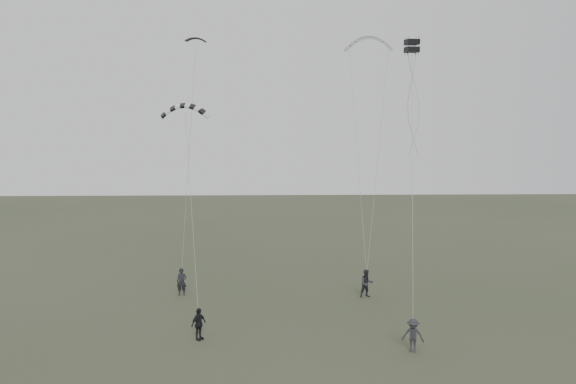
{
  "coord_description": "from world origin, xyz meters",
  "views": [
    {
      "loc": [
        -0.36,
        -30.72,
        11.04
      ],
      "look_at": [
        0.76,
        4.98,
        7.32
      ],
      "focal_mm": 35.0,
      "sensor_mm": 36.0,
      "label": 1
    }
  ],
  "objects_px": {
    "flyer_left": "(182,282)",
    "flyer_far": "(413,335)",
    "kite_striped": "(185,106)",
    "kite_pale_large": "(369,38)",
    "kite_dark_small": "(196,38)",
    "flyer_center": "(199,324)",
    "kite_box": "(412,46)",
    "flyer_right": "(367,283)"
  },
  "relations": [
    {
      "from": "flyer_left",
      "to": "kite_striped",
      "type": "xyz_separation_m",
      "value": [
        0.63,
        -1.11,
        11.9
      ]
    },
    {
      "from": "flyer_left",
      "to": "flyer_center",
      "type": "height_order",
      "value": "flyer_left"
    },
    {
      "from": "kite_dark_small",
      "to": "flyer_right",
      "type": "bearing_deg",
      "value": -34.27
    },
    {
      "from": "flyer_left",
      "to": "flyer_center",
      "type": "relative_size",
      "value": 1.08
    },
    {
      "from": "kite_striped",
      "to": "flyer_far",
      "type": "bearing_deg",
      "value": -38.29
    },
    {
      "from": "flyer_left",
      "to": "kite_striped",
      "type": "bearing_deg",
      "value": -60.71
    },
    {
      "from": "kite_box",
      "to": "kite_striped",
      "type": "bearing_deg",
      "value": 158.11
    },
    {
      "from": "flyer_far",
      "to": "kite_pale_large",
      "type": "relative_size",
      "value": 0.46
    },
    {
      "from": "kite_dark_small",
      "to": "kite_striped",
      "type": "distance_m",
      "value": 6.04
    },
    {
      "from": "kite_pale_large",
      "to": "kite_striped",
      "type": "height_order",
      "value": "kite_pale_large"
    },
    {
      "from": "flyer_left",
      "to": "flyer_far",
      "type": "relative_size",
      "value": 1.09
    },
    {
      "from": "flyer_right",
      "to": "kite_box",
      "type": "xyz_separation_m",
      "value": [
        1.85,
        -3.48,
        15.24
      ]
    },
    {
      "from": "flyer_far",
      "to": "kite_dark_small",
      "type": "relative_size",
      "value": 1.18
    },
    {
      "from": "flyer_far",
      "to": "kite_dark_small",
      "type": "height_order",
      "value": "kite_dark_small"
    },
    {
      "from": "flyer_right",
      "to": "flyer_center",
      "type": "relative_size",
      "value": 1.08
    },
    {
      "from": "kite_box",
      "to": "kite_pale_large",
      "type": "bearing_deg",
      "value": 85.39
    },
    {
      "from": "kite_striped",
      "to": "kite_box",
      "type": "xyz_separation_m",
      "value": [
        13.83,
        -3.23,
        3.34
      ]
    },
    {
      "from": "flyer_center",
      "to": "kite_striped",
      "type": "height_order",
      "value": "kite_striped"
    },
    {
      "from": "flyer_right",
      "to": "kite_box",
      "type": "distance_m",
      "value": 15.74
    },
    {
      "from": "flyer_far",
      "to": "kite_dark_small",
      "type": "distance_m",
      "value": 24.6
    },
    {
      "from": "kite_dark_small",
      "to": "kite_striped",
      "type": "relative_size",
      "value": 0.47
    },
    {
      "from": "flyer_center",
      "to": "kite_pale_large",
      "type": "relative_size",
      "value": 0.47
    },
    {
      "from": "kite_pale_large",
      "to": "kite_striped",
      "type": "bearing_deg",
      "value": -144.64
    },
    {
      "from": "flyer_left",
      "to": "kite_striped",
      "type": "height_order",
      "value": "kite_striped"
    },
    {
      "from": "flyer_left",
      "to": "kite_striped",
      "type": "relative_size",
      "value": 0.61
    },
    {
      "from": "flyer_center",
      "to": "kite_striped",
      "type": "xyz_separation_m",
      "value": [
        -1.6,
        7.36,
        11.97
      ]
    },
    {
      "from": "flyer_far",
      "to": "kite_striped",
      "type": "relative_size",
      "value": 0.55
    },
    {
      "from": "kite_striped",
      "to": "flyer_right",
      "type": "bearing_deg",
      "value": -0.65
    },
    {
      "from": "flyer_left",
      "to": "kite_dark_small",
      "type": "height_order",
      "value": "kite_dark_small"
    },
    {
      "from": "flyer_left",
      "to": "kite_pale_large",
      "type": "distance_m",
      "value": 22.98
    },
    {
      "from": "flyer_center",
      "to": "kite_box",
      "type": "bearing_deg",
      "value": -33.88
    },
    {
      "from": "flyer_left",
      "to": "kite_pale_large",
      "type": "xyz_separation_m",
      "value": [
        13.71,
        6.02,
        17.43
      ]
    },
    {
      "from": "flyer_center",
      "to": "kite_box",
      "type": "xyz_separation_m",
      "value": [
        12.23,
        4.13,
        15.31
      ]
    },
    {
      "from": "kite_striped",
      "to": "kite_box",
      "type": "height_order",
      "value": "kite_box"
    },
    {
      "from": "kite_pale_large",
      "to": "flyer_right",
      "type": "bearing_deg",
      "value": -92.31
    },
    {
      "from": "flyer_left",
      "to": "flyer_right",
      "type": "distance_m",
      "value": 12.64
    },
    {
      "from": "kite_dark_small",
      "to": "kite_striped",
      "type": "xyz_separation_m",
      "value": [
        -0.3,
        -3.6,
        -4.84
      ]
    },
    {
      "from": "kite_dark_small",
      "to": "kite_pale_large",
      "type": "distance_m",
      "value": 13.28
    },
    {
      "from": "kite_pale_large",
      "to": "kite_striped",
      "type": "relative_size",
      "value": 1.2
    },
    {
      "from": "flyer_center",
      "to": "kite_pale_large",
      "type": "distance_m",
      "value": 25.45
    },
    {
      "from": "flyer_center",
      "to": "kite_dark_small",
      "type": "xyz_separation_m",
      "value": [
        -1.31,
        10.96,
        16.81
      ]
    },
    {
      "from": "flyer_center",
      "to": "kite_dark_small",
      "type": "bearing_deg",
      "value": 44.25
    }
  ]
}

